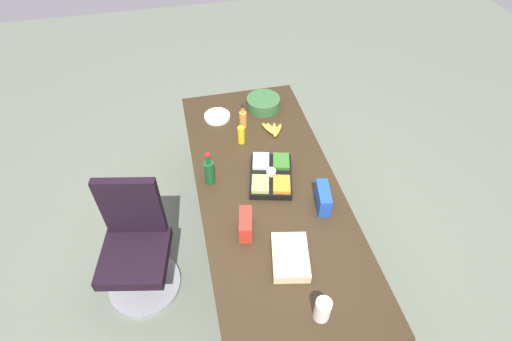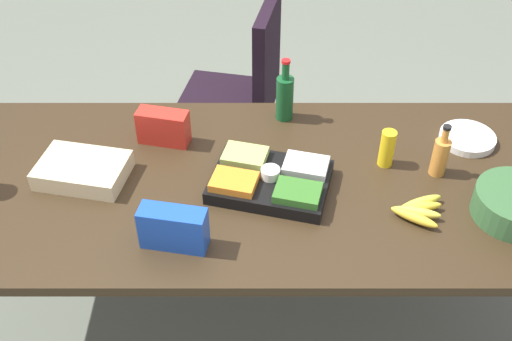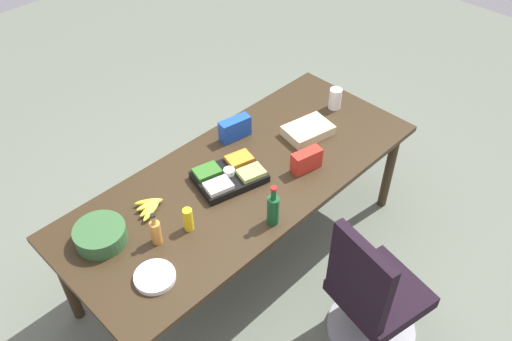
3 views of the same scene
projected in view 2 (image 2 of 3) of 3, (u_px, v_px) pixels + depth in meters
The scene contains 12 objects.
ground_plane at pixel (248, 309), 2.81m from camera, with size 10.00×10.00×0.00m, color #636B5C.
conference_table at pixel (246, 194), 2.35m from camera, with size 2.44×1.01×0.78m.
office_chair at pixel (236, 112), 3.33m from camera, with size 0.57×0.57×1.00m.
sheet_cake at pixel (82, 170), 2.29m from camera, with size 0.32×0.22×0.07m, color beige.
chip_bag_red at pixel (163, 127), 2.44m from camera, with size 0.20×0.08×0.14m, color red.
paper_plate_stack at pixel (466, 138), 2.47m from camera, with size 0.22×0.22×0.03m, color white.
veggie_tray at pixel (270, 180), 2.25m from camera, with size 0.48×0.39×0.09m.
mustard_bottle at pixel (386, 148), 2.33m from camera, with size 0.06×0.06×0.15m, color yellow.
wine_bottle at pixel (284, 96), 2.54m from camera, with size 0.09×0.09×0.28m.
chip_bag_blue at pixel (173, 228), 2.01m from camera, with size 0.22×0.08×0.15m, color #1B4AB7.
dressing_bottle at pixel (439, 155), 2.28m from camera, with size 0.07×0.07×0.22m.
banana_bunch at pixel (417, 210), 2.15m from camera, with size 0.20×0.18×0.04m.
Camera 2 is at (0.03, -1.73, 2.31)m, focal length 43.49 mm.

